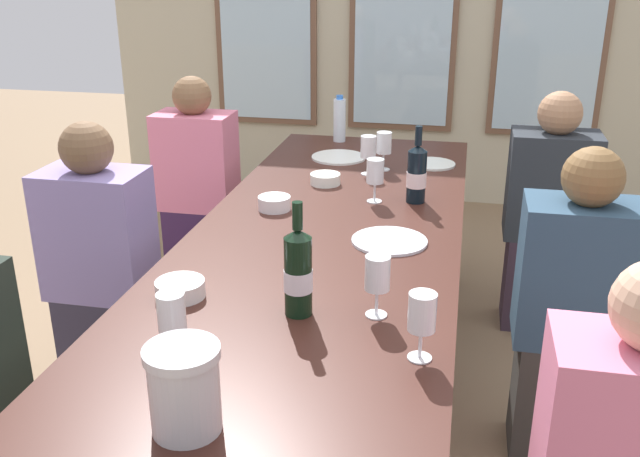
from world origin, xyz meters
The scene contains 22 objects.
ground_plane centered at (0.00, 0.00, 0.00)m, with size 12.00×12.00×0.00m, color #876C4E.
dining_table centered at (0.00, 0.00, 0.68)m, with size 0.94×2.82×0.74m.
white_plate_0 centered at (0.23, -0.03, 0.74)m, with size 0.26×0.26×0.01m, color white.
white_plate_1 centered at (-0.13, 0.98, 0.74)m, with size 0.26×0.26×0.01m, color white.
white_plate_2 centered at (0.32, 0.95, 0.74)m, with size 0.21×0.21×0.01m, color white.
metal_pitcher centered at (-0.06, -1.12, 0.84)m, with size 0.16×0.16×0.19m.
wine_bottle_0 centered at (0.28, 0.41, 0.85)m, with size 0.08×0.08×0.30m.
wine_bottle_1 centered at (0.05, -0.59, 0.86)m, with size 0.08×0.08×0.32m.
tasting_bowl_0 centered at (-0.24, 0.21, 0.77)m, with size 0.12×0.12×0.05m, color white.
tasting_bowl_1 centered at (-0.11, 0.57, 0.76)m, with size 0.13×0.13×0.05m, color white.
tasting_bowl_2 centered at (-0.31, -0.56, 0.76)m, with size 0.14×0.14×0.05m, color white.
water_bottle centered at (-0.19, 1.31, 0.85)m, with size 0.06×0.06×0.24m.
wine_glass_0 centered at (0.10, 0.83, 0.86)m, with size 0.07×0.07×0.17m.
wine_glass_1 centered at (-0.19, -0.87, 0.86)m, with size 0.07×0.07×0.17m.
wine_glass_2 centered at (0.04, 0.74, 0.86)m, with size 0.07×0.07×0.17m.
wine_glass_3 centered at (0.26, -0.55, 0.86)m, with size 0.07×0.07×0.17m.
wine_glass_4 centered at (0.39, -0.75, 0.86)m, with size 0.07×0.07×0.17m.
wine_glass_5 centered at (0.12, 0.38, 0.86)m, with size 0.07×0.07×0.17m.
seated_person_0 centered at (-0.85, -0.05, 0.53)m, with size 0.38×0.24×1.11m.
seated_person_1 centered at (0.85, -0.05, 0.53)m, with size 0.38×0.24×1.11m.
seated_person_4 centered at (-0.85, 0.96, 0.53)m, with size 0.38×0.24×1.11m.
seated_person_5 centered at (0.85, 0.90, 0.53)m, with size 0.38×0.24×1.11m.
Camera 1 is at (0.45, -2.24, 1.65)m, focal length 39.58 mm.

